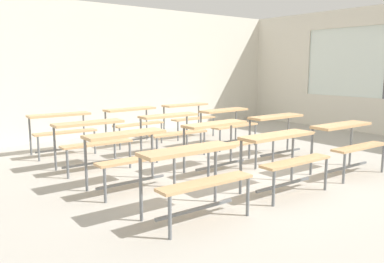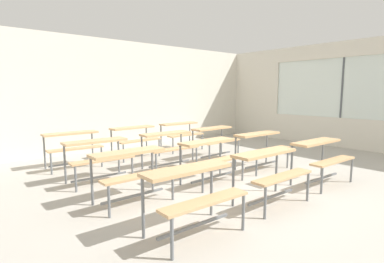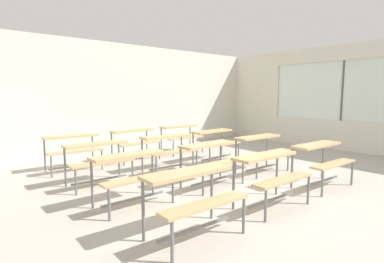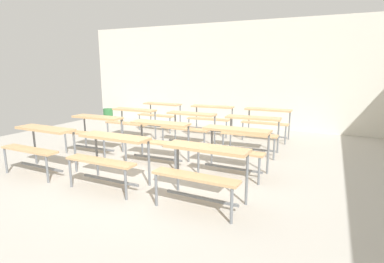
{
  "view_description": "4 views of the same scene",
  "coord_description": "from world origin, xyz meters",
  "px_view_note": "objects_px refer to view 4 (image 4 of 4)",
  "views": [
    {
      "loc": [
        -4.18,
        -3.99,
        1.61
      ],
      "look_at": [
        -0.25,
        1.07,
        0.53
      ],
      "focal_mm": 36.68,
      "sensor_mm": 36.0,
      "label": 1
    },
    {
      "loc": [
        -3.8,
        -3.3,
        1.6
      ],
      "look_at": [
        0.28,
        1.53,
        0.75
      ],
      "focal_mm": 28.0,
      "sensor_mm": 36.0,
      "label": 2
    },
    {
      "loc": [
        -3.8,
        -3.3,
        1.6
      ],
      "look_at": [
        0.17,
        1.41,
        0.83
      ],
      "focal_mm": 28.0,
      "sensor_mm": 36.0,
      "label": 3
    },
    {
      "loc": [
        2.59,
        -4.2,
        1.72
      ],
      "look_at": [
        -0.04,
        1.5,
        0.39
      ],
      "focal_mm": 28.35,
      "sensor_mm": 36.0,
      "label": 4
    }
  ],
  "objects_px": {
    "desk_bench_r1c2": "(234,140)",
    "desk_bench_r2c2": "(252,126)",
    "desk_bench_r3c0": "(160,110)",
    "desk_bench_r0c1": "(110,149)",
    "desk_bench_r0c2": "(203,162)",
    "trash_bin": "(108,114)",
    "desk_bench_r1c1": "(158,133)",
    "desk_bench_r3c2": "(267,117)",
    "desk_bench_r0c0": "(40,139)",
    "desk_bench_r2c1": "(189,121)",
    "desk_bench_r2c0": "(132,117)",
    "desk_bench_r1c0": "(94,126)",
    "desk_bench_r3c1": "(211,113)"
  },
  "relations": [
    {
      "from": "desk_bench_r1c1",
      "to": "trash_bin",
      "type": "distance_m",
      "value": 5.42
    },
    {
      "from": "desk_bench_r1c1",
      "to": "desk_bench_r2c2",
      "type": "xyz_separation_m",
      "value": [
        1.4,
        1.32,
        0.0
      ]
    },
    {
      "from": "desk_bench_r0c1",
      "to": "desk_bench_r3c1",
      "type": "height_order",
      "value": "same"
    },
    {
      "from": "trash_bin",
      "to": "desk_bench_r1c2",
      "type": "bearing_deg",
      "value": -32.3
    },
    {
      "from": "desk_bench_r2c1",
      "to": "desk_bench_r2c0",
      "type": "bearing_deg",
      "value": -178.22
    },
    {
      "from": "desk_bench_r3c1",
      "to": "desk_bench_r2c1",
      "type": "bearing_deg",
      "value": -91.85
    },
    {
      "from": "desk_bench_r0c1",
      "to": "desk_bench_r2c1",
      "type": "xyz_separation_m",
      "value": [
        0.06,
        2.56,
        0.0
      ]
    },
    {
      "from": "desk_bench_r1c1",
      "to": "desk_bench_r3c0",
      "type": "height_order",
      "value": "same"
    },
    {
      "from": "desk_bench_r0c2",
      "to": "trash_bin",
      "type": "bearing_deg",
      "value": 141.41
    },
    {
      "from": "desk_bench_r3c1",
      "to": "desk_bench_r2c0",
      "type": "bearing_deg",
      "value": -140.51
    },
    {
      "from": "desk_bench_r1c0",
      "to": "desk_bench_r2c2",
      "type": "distance_m",
      "value": 3.2
    },
    {
      "from": "desk_bench_r1c0",
      "to": "trash_bin",
      "type": "xyz_separation_m",
      "value": [
        -2.57,
        3.47,
        -0.39
      ]
    },
    {
      "from": "desk_bench_r2c2",
      "to": "trash_bin",
      "type": "relative_size",
      "value": 3.22
    },
    {
      "from": "desk_bench_r3c2",
      "to": "desk_bench_r0c2",
      "type": "bearing_deg",
      "value": -89.59
    },
    {
      "from": "desk_bench_r0c2",
      "to": "desk_bench_r1c2",
      "type": "xyz_separation_m",
      "value": [
        0.02,
        1.28,
        0.0
      ]
    },
    {
      "from": "desk_bench_r1c1",
      "to": "desk_bench_r2c0",
      "type": "height_order",
      "value": "same"
    },
    {
      "from": "desk_bench_r0c0",
      "to": "desk_bench_r3c2",
      "type": "distance_m",
      "value": 4.91
    },
    {
      "from": "desk_bench_r0c2",
      "to": "trash_bin",
      "type": "distance_m",
      "value": 7.32
    },
    {
      "from": "desk_bench_r0c1",
      "to": "desk_bench_r3c2",
      "type": "xyz_separation_m",
      "value": [
        1.48,
        3.94,
        0.0
      ]
    },
    {
      "from": "desk_bench_r1c0",
      "to": "desk_bench_r2c0",
      "type": "distance_m",
      "value": 1.26
    },
    {
      "from": "desk_bench_r0c2",
      "to": "desk_bench_r0c0",
      "type": "bearing_deg",
      "value": -177.96
    },
    {
      "from": "desk_bench_r1c2",
      "to": "desk_bench_r2c2",
      "type": "bearing_deg",
      "value": 93.69
    },
    {
      "from": "desk_bench_r0c0",
      "to": "desk_bench_r3c1",
      "type": "xyz_separation_m",
      "value": [
        1.49,
        3.93,
        0.0
      ]
    },
    {
      "from": "desk_bench_r0c0",
      "to": "desk_bench_r1c0",
      "type": "bearing_deg",
      "value": 93.65
    },
    {
      "from": "desk_bench_r0c0",
      "to": "trash_bin",
      "type": "height_order",
      "value": "desk_bench_r0c0"
    },
    {
      "from": "desk_bench_r1c2",
      "to": "desk_bench_r2c1",
      "type": "distance_m",
      "value": 1.92
    },
    {
      "from": "desk_bench_r1c0",
      "to": "desk_bench_r3c2",
      "type": "relative_size",
      "value": 1.0
    },
    {
      "from": "desk_bench_r1c2",
      "to": "trash_bin",
      "type": "relative_size",
      "value": 3.22
    },
    {
      "from": "desk_bench_r2c2",
      "to": "trash_bin",
      "type": "xyz_separation_m",
      "value": [
        -5.5,
        2.19,
        -0.39
      ]
    },
    {
      "from": "desk_bench_r0c1",
      "to": "desk_bench_r3c1",
      "type": "bearing_deg",
      "value": 90.61
    },
    {
      "from": "desk_bench_r1c0",
      "to": "desk_bench_r1c1",
      "type": "relative_size",
      "value": 0.99
    },
    {
      "from": "desk_bench_r0c2",
      "to": "desk_bench_r2c1",
      "type": "distance_m",
      "value": 2.93
    },
    {
      "from": "desk_bench_r3c0",
      "to": "desk_bench_r0c1",
      "type": "bearing_deg",
      "value": -66.69
    },
    {
      "from": "desk_bench_r0c0",
      "to": "desk_bench_r0c1",
      "type": "xyz_separation_m",
      "value": [
        1.45,
        -0.0,
        0.0
      ]
    },
    {
      "from": "desk_bench_r0c0",
      "to": "desk_bench_r3c1",
      "type": "height_order",
      "value": "same"
    },
    {
      "from": "desk_bench_r0c0",
      "to": "desk_bench_r2c2",
      "type": "distance_m",
      "value": 3.87
    },
    {
      "from": "desk_bench_r1c1",
      "to": "desk_bench_r3c1",
      "type": "distance_m",
      "value": 2.67
    },
    {
      "from": "desk_bench_r2c0",
      "to": "desk_bench_r3c2",
      "type": "xyz_separation_m",
      "value": [
        2.94,
        1.38,
        0.0
      ]
    },
    {
      "from": "desk_bench_r1c2",
      "to": "desk_bench_r2c0",
      "type": "height_order",
      "value": "same"
    },
    {
      "from": "desk_bench_r1c2",
      "to": "trash_bin",
      "type": "distance_m",
      "value": 6.57
    },
    {
      "from": "desk_bench_r2c0",
      "to": "trash_bin",
      "type": "relative_size",
      "value": 3.2
    },
    {
      "from": "desk_bench_r2c2",
      "to": "desk_bench_r3c2",
      "type": "height_order",
      "value": "same"
    },
    {
      "from": "desk_bench_r1c1",
      "to": "desk_bench_r3c2",
      "type": "relative_size",
      "value": 1.01
    },
    {
      "from": "desk_bench_r1c2",
      "to": "desk_bench_r3c0",
      "type": "bearing_deg",
      "value": 140.34
    },
    {
      "from": "desk_bench_r2c0",
      "to": "desk_bench_r3c0",
      "type": "relative_size",
      "value": 0.99
    },
    {
      "from": "desk_bench_r2c0",
      "to": "desk_bench_r2c1",
      "type": "distance_m",
      "value": 1.53
    },
    {
      "from": "desk_bench_r1c1",
      "to": "desk_bench_r1c2",
      "type": "height_order",
      "value": "same"
    },
    {
      "from": "desk_bench_r0c1",
      "to": "desk_bench_r0c2",
      "type": "xyz_separation_m",
      "value": [
        1.46,
        -0.01,
        0.0
      ]
    },
    {
      "from": "desk_bench_r0c2",
      "to": "trash_bin",
      "type": "height_order",
      "value": "desk_bench_r0c2"
    },
    {
      "from": "desk_bench_r2c0",
      "to": "trash_bin",
      "type": "height_order",
      "value": "desk_bench_r2c0"
    }
  ]
}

